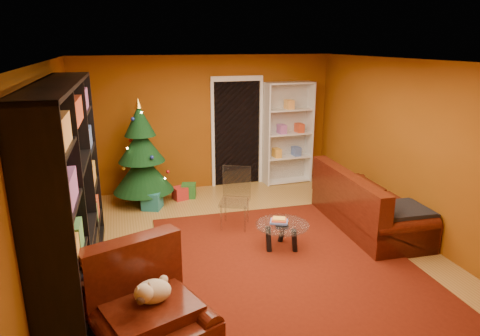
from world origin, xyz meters
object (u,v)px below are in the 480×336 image
object	(u,v)px
gift_box_teal	(152,200)
white_bookshelf	(288,134)
media_unit	(68,191)
sofa	(369,199)
rug	(286,264)
christmas_tree	(142,153)
dog	(153,291)
acrylic_chair	(235,202)
armchair	(152,315)
coffee_table	(282,236)
gift_box_red	(180,193)
gift_box_green	(189,191)

from	to	relation	value
gift_box_teal	white_bookshelf	size ratio (longest dim) A/B	0.15
media_unit	sofa	bearing A→B (deg)	8.51
rug	white_bookshelf	bearing A→B (deg)	68.11
christmas_tree	sofa	xyz separation A→B (m)	(3.34, -2.06, -0.46)
gift_box_teal	white_bookshelf	xyz separation A→B (m)	(2.85, 0.77, 0.88)
white_bookshelf	dog	distance (m)	5.43
acrylic_chair	christmas_tree	bearing A→B (deg)	154.30
christmas_tree	armchair	bearing A→B (deg)	-92.54
coffee_table	acrylic_chair	distance (m)	1.01
christmas_tree	gift_box_red	bearing A→B (deg)	-1.23
white_bookshelf	acrylic_chair	xyz separation A→B (m)	(-1.66, -1.95, -0.60)
rug	media_unit	distance (m)	2.88
gift_box_red	gift_box_teal	bearing A→B (deg)	-148.13
rug	gift_box_green	bearing A→B (deg)	105.98
christmas_tree	gift_box_red	distance (m)	1.04
sofa	white_bookshelf	bearing A→B (deg)	10.97
gift_box_teal	dog	bearing A→B (deg)	-94.15
coffee_table	armchair	bearing A→B (deg)	-139.28
media_unit	dog	xyz separation A→B (m)	(0.80, -1.38, -0.59)
christmas_tree	dog	distance (m)	4.02
armchair	coffee_table	distance (m)	2.56
christmas_tree	white_bookshelf	distance (m)	3.00
rug	gift_box_teal	size ratio (longest dim) A/B	12.21
armchair	white_bookshelf	bearing A→B (deg)	34.02
rug	gift_box_red	world-z (taller)	gift_box_red
media_unit	gift_box_red	bearing A→B (deg)	59.43
white_bookshelf	gift_box_red	bearing A→B (deg)	-172.26
rug	white_bookshelf	distance (m)	3.66
armchair	acrylic_chair	world-z (taller)	acrylic_chair
rug	coffee_table	size ratio (longest dim) A/B	5.04
gift_box_teal	gift_box_red	distance (m)	0.64
christmas_tree	gift_box_green	distance (m)	1.15
gift_box_red	dog	size ratio (longest dim) A/B	0.59
christmas_tree	sofa	world-z (taller)	christmas_tree
dog	acrylic_chair	bearing A→B (deg)	38.60
white_bookshelf	dog	xyz separation A→B (m)	(-3.12, -4.43, -0.41)
christmas_tree	gift_box_teal	size ratio (longest dim) A/B	6.19
rug	sofa	distance (m)	1.92
coffee_table	acrylic_chair	bearing A→B (deg)	117.12
gift_box_green	coffee_table	size ratio (longest dim) A/B	0.35
gift_box_teal	coffee_table	size ratio (longest dim) A/B	0.41
armchair	dog	size ratio (longest dim) A/B	2.68
white_bookshelf	christmas_tree	bearing A→B (deg)	-174.82
gift_box_green	gift_box_red	distance (m)	0.19
rug	media_unit	xyz separation A→B (m)	(-2.61, 0.21, 1.20)
armchair	dog	bearing A→B (deg)	45.00
rug	dog	size ratio (longest dim) A/B	9.49
gift_box_red	gift_box_green	bearing A→B (deg)	21.28
media_unit	coffee_table	distance (m)	2.89
media_unit	dog	bearing A→B (deg)	-58.93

